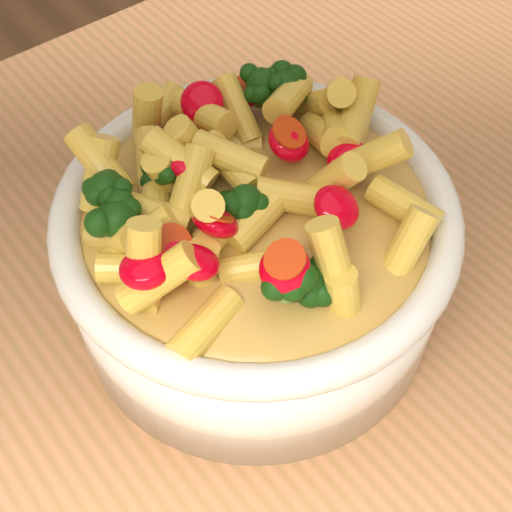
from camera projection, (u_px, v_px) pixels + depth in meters
table at (255, 369)px, 0.63m from camera, size 1.20×0.80×0.90m
serving_bowl at (256, 255)px, 0.50m from camera, size 0.27×0.27×0.12m
pasta_salad at (256, 184)px, 0.45m from camera, size 0.22×0.22×0.05m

